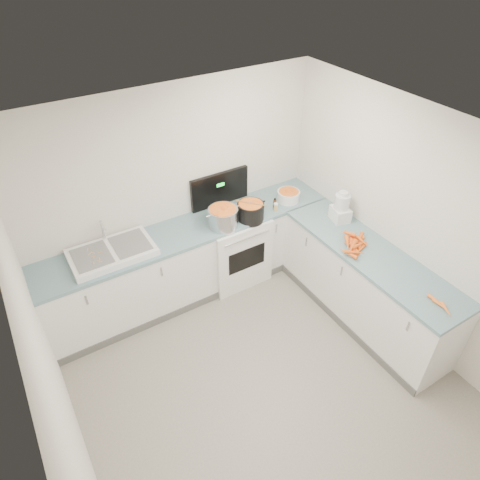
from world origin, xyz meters
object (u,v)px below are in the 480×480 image
extract_bottle (275,203)px  spice_jar (276,208)px  mixing_bowl (288,196)px  food_processor (341,208)px  steel_pot (223,218)px  black_pot (251,212)px  sink (112,252)px  stove (233,246)px

extract_bottle → spice_jar: bearing=-115.9°
spice_jar → mixing_bowl: bearing=21.4°
mixing_bowl → food_processor: 0.71m
steel_pot → black_pot: (0.34, -0.04, -0.01)m
sink → food_processor: bearing=-17.0°
stove → mixing_bowl: 0.93m
food_processor → sink: bearing=163.0°
extract_bottle → spice_jar: size_ratio=1.21×
sink → steel_pot: size_ratio=2.54×
steel_pot → food_processor: bearing=-26.5°
sink → spice_jar: (1.95, -0.21, 0.00)m
steel_pot → spice_jar: 0.70m
sink → mixing_bowl: (2.21, -0.10, 0.03)m
steel_pot → spice_jar: bearing=-4.6°
spice_jar → food_processor: bearing=-46.5°
mixing_bowl → food_processor: size_ratio=0.74×
steel_pot → black_pot: bearing=-6.2°
stove → mixing_bowl: bearing=-6.6°
steel_pot → food_processor: (1.21, -0.60, 0.06)m
steel_pot → spice_jar: (0.69, -0.06, -0.06)m
black_pot → mixing_bowl: size_ratio=1.12×
spice_jar → food_processor: 0.76m
mixing_bowl → spice_jar: mixing_bowl is taller
extract_bottle → stove: bearing=167.3°
black_pot → extract_bottle: black_pot is taller
stove → sink: bearing=179.4°
food_processor → mixing_bowl: bearing=111.5°
sink → spice_jar: size_ratio=10.62×
spice_jar → sink: bearing=173.9°
stove → mixing_bowl: stove is taller
steel_pot → food_processor: size_ratio=0.90×
stove → black_pot: stove is taller
steel_pot → black_pot: 0.35m
extract_bottle → food_processor: (0.49, -0.62, 0.11)m
black_pot → extract_bottle: (0.38, 0.05, -0.04)m
stove → food_processor: 1.40m
stove → black_pot: (0.15, -0.17, 0.56)m
sink → steel_pot: sink is taller
mixing_bowl → food_processor: (0.26, -0.65, 0.10)m
stove → black_pot: bearing=-49.5°
sink → food_processor: food_processor is taller
steel_pot → mixing_bowl: steel_pot is taller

